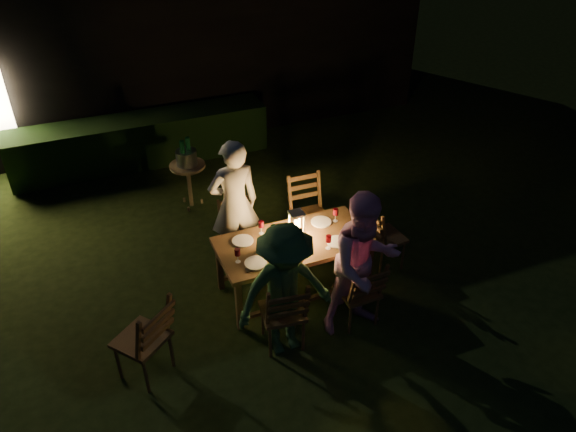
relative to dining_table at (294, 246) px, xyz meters
name	(u,v)px	position (x,y,z in m)	size (l,w,h in m)	color
garden_envelope	(137,28)	(-0.61, 6.40, 0.91)	(40.00, 40.00, 3.20)	black
dining_table	(294,246)	(0.00, 0.00, 0.00)	(1.78, 0.90, 0.74)	#53381B
chair_near_left	(283,323)	(-0.45, -0.77, -0.37)	(0.50, 0.53, 1.00)	#53381B
chair_near_right	(358,302)	(0.46, -0.77, -0.38)	(0.44, 0.47, 0.94)	#53381B
chair_far_left	(238,245)	(-0.45, 0.76, -0.39)	(0.44, 0.47, 0.90)	#53381B
chair_far_right	(309,225)	(0.54, 0.78, -0.36)	(0.47, 0.50, 1.03)	#53381B
chair_end	(383,247)	(1.23, 0.01, -0.37)	(0.51, 0.48, 0.98)	#53381B
chair_spare	(145,351)	(-1.88, -0.63, -0.35)	(0.68, 0.69, 1.06)	#53381B
person_house_side	(234,204)	(-0.46, 0.82, 0.20)	(0.63, 0.41, 1.73)	#F2E6CE
person_opp_right	(364,265)	(0.46, -0.82, 0.19)	(0.84, 0.65, 1.72)	#DC97C5
person_opp_left	(285,292)	(-0.44, -0.82, 0.12)	(1.02, 0.59, 1.58)	#346231
lantern	(296,226)	(0.05, 0.05, 0.23)	(0.16, 0.16, 0.35)	white
plate_far_left	(243,241)	(-0.55, 0.21, 0.08)	(0.25, 0.25, 0.01)	white
plate_near_left	(256,263)	(-0.55, -0.22, 0.08)	(0.25, 0.25, 0.01)	white
plate_far_right	(321,222)	(0.45, 0.22, 0.08)	(0.25, 0.25, 0.01)	white
plate_near_right	(338,242)	(0.45, -0.22, 0.08)	(0.25, 0.25, 0.01)	white
wineglass_a	(261,227)	(-0.30, 0.28, 0.16)	(0.06, 0.06, 0.18)	#59070F
wineglass_b	(238,256)	(-0.72, -0.13, 0.16)	(0.06, 0.06, 0.18)	#59070F
wineglass_c	(328,242)	(0.30, -0.28, 0.16)	(0.06, 0.06, 0.18)	#59070F
wineglass_d	(335,215)	(0.62, 0.19, 0.16)	(0.06, 0.06, 0.18)	#59070F
wineglass_e	(296,252)	(-0.10, -0.30, 0.16)	(0.06, 0.06, 0.18)	silver
bottle_table	(274,236)	(-0.25, 0.00, 0.21)	(0.07, 0.07, 0.28)	#0F471E
napkin_left	(293,260)	(-0.15, -0.32, 0.08)	(0.18, 0.14, 0.01)	red
napkin_right	(349,244)	(0.55, -0.29, 0.08)	(0.18, 0.14, 0.01)	red
phone	(252,269)	(-0.62, -0.31, 0.08)	(0.14, 0.07, 0.01)	black
side_table	(188,169)	(-0.70, 2.34, -0.05)	(0.52, 0.52, 0.70)	olive
ice_bucket	(186,158)	(-0.70, 2.34, 0.14)	(0.30, 0.30, 0.22)	#A5A8AD
bottle_bucket_a	(183,156)	(-0.75, 2.30, 0.19)	(0.07, 0.07, 0.32)	#0F471E
bottle_bucket_b	(189,153)	(-0.65, 2.38, 0.19)	(0.07, 0.07, 0.32)	#0F471E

